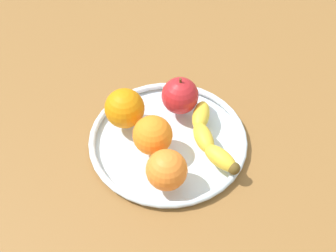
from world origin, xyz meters
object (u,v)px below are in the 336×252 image
fruit_bowl (168,140)px  orange_back_left (153,135)px  banana (209,138)px  orange_center (167,170)px  apple (180,96)px  orange_back_right (125,108)px

fruit_bowl → orange_back_left: orange_back_left is taller
banana → orange_center: 11.33cm
fruit_bowl → orange_back_left: bearing=-41.1°
fruit_bowl → apple: (-7.22, 1.55, 4.38)cm
orange_back_right → orange_center: orange_back_right is taller
fruit_bowl → banana: 7.85cm
orange_back_left → orange_center: 7.68cm
orange_back_left → orange_center: bearing=24.0°
apple → orange_back_left: (9.98, -3.96, 0.00)cm
orange_center → apple: bearing=177.2°
orange_center → orange_back_right: bearing=-144.9°
fruit_bowl → orange_back_left: size_ratio=4.15×
apple → orange_back_right: 10.66cm
banana → apple: 10.13cm
orange_back_right → orange_back_left: 8.08cm
banana → apple: size_ratio=2.12×
banana → orange_back_left: orange_back_left is taller
orange_back_left → fruit_bowl: bearing=138.9°
banana → orange_back_right: orange_back_right is taller
fruit_bowl → orange_back_right: (-2.88, -8.19, 4.55)cm
apple → orange_back_left: bearing=-21.6°
apple → orange_center: size_ratio=1.13×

